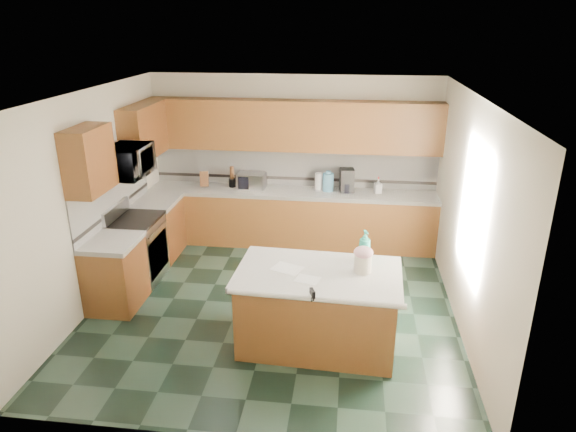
# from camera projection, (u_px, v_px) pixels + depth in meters

# --- Properties ---
(floor) EXTENTS (4.60, 4.60, 0.00)m
(floor) POSITION_uv_depth(u_px,v_px,m) (273.00, 305.00, 6.69)
(floor) COLOR black
(floor) RESTS_ON ground
(ceiling) EXTENTS (4.60, 4.60, 0.00)m
(ceiling) POSITION_uv_depth(u_px,v_px,m) (271.00, 95.00, 5.72)
(ceiling) COLOR white
(ceiling) RESTS_ON ground
(wall_back) EXTENTS (4.60, 0.04, 2.70)m
(wall_back) POSITION_uv_depth(u_px,v_px,m) (294.00, 159.00, 8.35)
(wall_back) COLOR silver
(wall_back) RESTS_ON ground
(wall_front) EXTENTS (4.60, 0.04, 2.70)m
(wall_front) POSITION_uv_depth(u_px,v_px,m) (228.00, 308.00, 4.06)
(wall_front) COLOR silver
(wall_front) RESTS_ON ground
(wall_left) EXTENTS (0.04, 4.60, 2.70)m
(wall_left) POSITION_uv_depth(u_px,v_px,m) (91.00, 200.00, 6.47)
(wall_left) COLOR silver
(wall_left) RESTS_ON ground
(wall_right) EXTENTS (0.04, 4.60, 2.70)m
(wall_right) POSITION_uv_depth(u_px,v_px,m) (470.00, 217.00, 5.94)
(wall_right) COLOR silver
(wall_right) RESTS_ON ground
(back_base_cab) EXTENTS (4.60, 0.60, 0.86)m
(back_base_cab) POSITION_uv_depth(u_px,v_px,m) (291.00, 219.00, 8.39)
(back_base_cab) COLOR #381B0B
(back_base_cab) RESTS_ON ground
(back_countertop) EXTENTS (4.60, 0.64, 0.06)m
(back_countertop) POSITION_uv_depth(u_px,v_px,m) (291.00, 192.00, 8.22)
(back_countertop) COLOR white
(back_countertop) RESTS_ON back_base_cab
(back_upper_cab) EXTENTS (4.60, 0.33, 0.78)m
(back_upper_cab) POSITION_uv_depth(u_px,v_px,m) (293.00, 126.00, 7.97)
(back_upper_cab) COLOR #381B0B
(back_upper_cab) RESTS_ON wall_back
(back_backsplash) EXTENTS (4.60, 0.02, 0.63)m
(back_backsplash) POSITION_uv_depth(u_px,v_px,m) (294.00, 167.00, 8.37)
(back_backsplash) COLOR silver
(back_backsplash) RESTS_ON back_countertop
(back_accent_band) EXTENTS (4.60, 0.01, 0.05)m
(back_accent_band) POSITION_uv_depth(u_px,v_px,m) (293.00, 178.00, 8.43)
(back_accent_band) COLOR black
(back_accent_band) RESTS_ON back_countertop
(left_base_cab_rear) EXTENTS (0.60, 0.82, 0.86)m
(left_base_cab_rear) POSITION_uv_depth(u_px,v_px,m) (158.00, 230.00, 7.96)
(left_base_cab_rear) COLOR #381B0B
(left_base_cab_rear) RESTS_ON ground
(left_counter_rear) EXTENTS (0.64, 0.82, 0.06)m
(left_counter_rear) POSITION_uv_depth(u_px,v_px,m) (155.00, 202.00, 7.80)
(left_counter_rear) COLOR white
(left_counter_rear) RESTS_ON left_base_cab_rear
(left_base_cab_front) EXTENTS (0.60, 0.72, 0.86)m
(left_base_cab_front) POSITION_uv_depth(u_px,v_px,m) (115.00, 275.00, 6.54)
(left_base_cab_front) COLOR #381B0B
(left_base_cab_front) RESTS_ON ground
(left_counter_front) EXTENTS (0.64, 0.72, 0.06)m
(left_counter_front) POSITION_uv_depth(u_px,v_px,m) (111.00, 242.00, 6.38)
(left_counter_front) COLOR white
(left_counter_front) RESTS_ON left_base_cab_front
(left_backsplash) EXTENTS (0.02, 2.30, 0.63)m
(left_backsplash) POSITION_uv_depth(u_px,v_px,m) (113.00, 195.00, 7.02)
(left_backsplash) COLOR silver
(left_backsplash) RESTS_ON wall_left
(left_accent_band) EXTENTS (0.01, 2.30, 0.05)m
(left_accent_band) POSITION_uv_depth(u_px,v_px,m) (115.00, 208.00, 7.09)
(left_accent_band) COLOR black
(left_accent_band) RESTS_ON wall_left
(left_upper_cab_rear) EXTENTS (0.33, 1.09, 0.78)m
(left_upper_cab_rear) POSITION_uv_depth(u_px,v_px,m) (143.00, 131.00, 7.56)
(left_upper_cab_rear) COLOR #381B0B
(left_upper_cab_rear) RESTS_ON wall_left
(left_upper_cab_front) EXTENTS (0.33, 0.72, 0.78)m
(left_upper_cab_front) POSITION_uv_depth(u_px,v_px,m) (89.00, 160.00, 6.02)
(left_upper_cab_front) COLOR #381B0B
(left_upper_cab_front) RESTS_ON wall_left
(range_body) EXTENTS (0.60, 0.76, 0.88)m
(range_body) POSITION_uv_depth(u_px,v_px,m) (138.00, 250.00, 7.23)
(range_body) COLOR #B7B7BC
(range_body) RESTS_ON ground
(range_oven_door) EXTENTS (0.02, 0.68, 0.55)m
(range_oven_door) POSITION_uv_depth(u_px,v_px,m) (158.00, 254.00, 7.21)
(range_oven_door) COLOR black
(range_oven_door) RESTS_ON range_body
(range_cooktop) EXTENTS (0.62, 0.78, 0.04)m
(range_cooktop) POSITION_uv_depth(u_px,v_px,m) (135.00, 220.00, 7.06)
(range_cooktop) COLOR black
(range_cooktop) RESTS_ON range_body
(range_handle) EXTENTS (0.02, 0.66, 0.02)m
(range_handle) POSITION_uv_depth(u_px,v_px,m) (158.00, 229.00, 7.07)
(range_handle) COLOR #B7B7BC
(range_handle) RESTS_ON range_body
(range_backguard) EXTENTS (0.06, 0.76, 0.18)m
(range_backguard) POSITION_uv_depth(u_px,v_px,m) (116.00, 211.00, 7.05)
(range_backguard) COLOR #B7B7BC
(range_backguard) RESTS_ON range_body
(microwave) EXTENTS (0.50, 0.73, 0.41)m
(microwave) POSITION_uv_depth(u_px,v_px,m) (128.00, 161.00, 6.76)
(microwave) COLOR #B7B7BC
(microwave) RESTS_ON wall_left
(island_base) EXTENTS (1.74, 1.05, 0.86)m
(island_base) POSITION_uv_depth(u_px,v_px,m) (318.00, 311.00, 5.75)
(island_base) COLOR #381B0B
(island_base) RESTS_ON ground
(island_top) EXTENTS (1.84, 1.15, 0.06)m
(island_top) POSITION_uv_depth(u_px,v_px,m) (318.00, 274.00, 5.59)
(island_top) COLOR white
(island_top) RESTS_ON island_base
(island_bullnose) EXTENTS (1.79, 0.15, 0.06)m
(island_bullnose) POSITION_uv_depth(u_px,v_px,m) (315.00, 299.00, 5.09)
(island_bullnose) COLOR white
(island_bullnose) RESTS_ON island_base
(treat_jar) EXTENTS (0.23, 0.23, 0.20)m
(treat_jar) POSITION_uv_depth(u_px,v_px,m) (363.00, 263.00, 5.54)
(treat_jar) COLOR silver
(treat_jar) RESTS_ON island_top
(treat_jar_lid) EXTENTS (0.21, 0.21, 0.13)m
(treat_jar_lid) POSITION_uv_depth(u_px,v_px,m) (363.00, 252.00, 5.49)
(treat_jar_lid) COLOR #E9A8B7
(treat_jar_lid) RESTS_ON treat_jar
(treat_jar_knob) EXTENTS (0.07, 0.02, 0.02)m
(treat_jar_knob) POSITION_uv_depth(u_px,v_px,m) (364.00, 249.00, 5.48)
(treat_jar_knob) COLOR tan
(treat_jar_knob) RESTS_ON treat_jar_lid
(treat_jar_knob_end_l) EXTENTS (0.04, 0.04, 0.04)m
(treat_jar_knob_end_l) POSITION_uv_depth(u_px,v_px,m) (360.00, 248.00, 5.48)
(treat_jar_knob_end_l) COLOR tan
(treat_jar_knob_end_l) RESTS_ON treat_jar_lid
(treat_jar_knob_end_r) EXTENTS (0.04, 0.04, 0.04)m
(treat_jar_knob_end_r) POSITION_uv_depth(u_px,v_px,m) (367.00, 249.00, 5.47)
(treat_jar_knob_end_r) COLOR tan
(treat_jar_knob_end_r) RESTS_ON treat_jar_lid
(soap_bottle_island) EXTENTS (0.19, 0.19, 0.37)m
(soap_bottle_island) POSITION_uv_depth(u_px,v_px,m) (365.00, 246.00, 5.75)
(soap_bottle_island) COLOR teal
(soap_bottle_island) RESTS_ON island_top
(paper_sheet_a) EXTENTS (0.29, 0.25, 0.00)m
(paper_sheet_a) POSITION_uv_depth(u_px,v_px,m) (308.00, 279.00, 5.41)
(paper_sheet_a) COLOR white
(paper_sheet_a) RESTS_ON island_top
(paper_sheet_b) EXTENTS (0.38, 0.34, 0.00)m
(paper_sheet_b) POSITION_uv_depth(u_px,v_px,m) (287.00, 268.00, 5.65)
(paper_sheet_b) COLOR white
(paper_sheet_b) RESTS_ON island_top
(clamp_body) EXTENTS (0.07, 0.11, 0.10)m
(clamp_body) POSITION_uv_depth(u_px,v_px,m) (312.00, 294.00, 5.10)
(clamp_body) COLOR black
(clamp_body) RESTS_ON island_top
(clamp_handle) EXTENTS (0.02, 0.08, 0.02)m
(clamp_handle) POSITION_uv_depth(u_px,v_px,m) (312.00, 299.00, 5.05)
(clamp_handle) COLOR black
(clamp_handle) RESTS_ON island_top
(knife_block) EXTENTS (0.17, 0.21, 0.27)m
(knife_block) POSITION_uv_depth(u_px,v_px,m) (204.00, 179.00, 8.38)
(knife_block) COLOR #472814
(knife_block) RESTS_ON back_countertop
(utensil_crock) EXTENTS (0.11, 0.11, 0.14)m
(utensil_crock) POSITION_uv_depth(u_px,v_px,m) (232.00, 183.00, 8.37)
(utensil_crock) COLOR black
(utensil_crock) RESTS_ON back_countertop
(utensil_bundle) EXTENTS (0.06, 0.06, 0.20)m
(utensil_bundle) POSITION_uv_depth(u_px,v_px,m) (232.00, 173.00, 8.31)
(utensil_bundle) COLOR #472814
(utensil_bundle) RESTS_ON utensil_crock
(toaster_oven) EXTENTS (0.45, 0.32, 0.25)m
(toaster_oven) POSITION_uv_depth(u_px,v_px,m) (252.00, 181.00, 8.29)
(toaster_oven) COLOR #B7B7BC
(toaster_oven) RESTS_ON back_countertop
(toaster_oven_door) EXTENTS (0.39, 0.01, 0.21)m
(toaster_oven_door) POSITION_uv_depth(u_px,v_px,m) (250.00, 183.00, 8.16)
(toaster_oven_door) COLOR black
(toaster_oven_door) RESTS_ON toaster_oven
(paper_towel) EXTENTS (0.12, 0.12, 0.27)m
(paper_towel) POSITION_uv_depth(u_px,v_px,m) (319.00, 182.00, 8.21)
(paper_towel) COLOR white
(paper_towel) RESTS_ON back_countertop
(paper_towel_base) EXTENTS (0.18, 0.18, 0.01)m
(paper_towel_base) POSITION_uv_depth(u_px,v_px,m) (318.00, 189.00, 8.25)
(paper_towel_base) COLOR #B7B7BC
(paper_towel_base) RESTS_ON back_countertop
(water_jug) EXTENTS (0.17, 0.17, 0.29)m
(water_jug) POSITION_uv_depth(u_px,v_px,m) (328.00, 182.00, 8.15)
(water_jug) COLOR #5391B6
(water_jug) RESTS_ON back_countertop
(water_jug_neck) EXTENTS (0.08, 0.08, 0.04)m
(water_jug_neck) POSITION_uv_depth(u_px,v_px,m) (328.00, 172.00, 8.09)
(water_jug_neck) COLOR #5391B6
(water_jug_neck) RESTS_ON water_jug
(coffee_maker) EXTENTS (0.25, 0.26, 0.37)m
(coffee_maker) POSITION_uv_depth(u_px,v_px,m) (347.00, 180.00, 8.12)
(coffee_maker) COLOR black
(coffee_maker) RESTS_ON back_countertop
(coffee_carafe) EXTENTS (0.15, 0.15, 0.15)m
(coffee_carafe) POSITION_uv_depth(u_px,v_px,m) (346.00, 188.00, 8.11)
(coffee_carafe) COLOR black
(coffee_carafe) RESTS_ON back_countertop
(soap_bottle_back) EXTENTS (0.13, 0.13, 0.23)m
(soap_bottle_back) POSITION_uv_depth(u_px,v_px,m) (378.00, 186.00, 8.06)
(soap_bottle_back) COLOR white
(soap_bottle_back) RESTS_ON back_countertop
(soap_back_cap) EXTENTS (0.02, 0.02, 0.03)m
(soap_back_cap) POSITION_uv_depth(u_px,v_px,m) (379.00, 178.00, 8.01)
(soap_back_cap) COLOR red
(soap_back_cap) RESTS_ON soap_bottle_back
(window_light_proxy) EXTENTS (0.02, 1.40, 1.10)m
(window_light_proxy) POSITION_uv_depth(u_px,v_px,m) (473.00, 210.00, 5.70)
(window_light_proxy) COLOR white
(window_light_proxy) RESTS_ON wall_right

